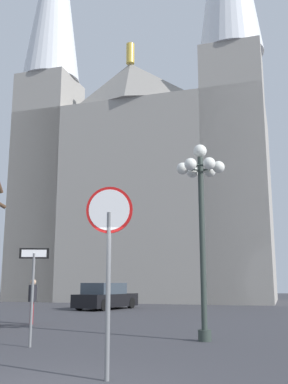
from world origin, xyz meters
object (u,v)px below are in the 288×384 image
(cathedral, at_px, (142,156))
(pedestrian_walking, at_px, (32,297))
(stop_sign, at_px, (109,241))
(street_lamp, at_px, (201,198))
(parked_car_near_black, at_px, (106,297))
(one_way_arrow_sign, at_px, (33,282))

(cathedral, distance_m, pedestrian_walking, 24.03)
(stop_sign, distance_m, street_lamp, 5.65)
(cathedral, height_order, pedestrian_walking, cathedral)
(parked_car_near_black, relative_size, pedestrian_walking, 2.85)
(cathedral, bearing_deg, pedestrian_walking, -92.01)
(pedestrian_walking, bearing_deg, parked_car_near_black, 87.13)
(street_lamp, height_order, pedestrian_walking, street_lamp)
(stop_sign, bearing_deg, street_lamp, 74.69)
(cathedral, xyz_separation_m, parked_car_near_black, (-0.26, -11.51, -11.83))
(street_lamp, distance_m, parked_car_near_black, 15.20)
(one_way_arrow_sign, relative_size, street_lamp, 0.44)
(street_lamp, bearing_deg, pedestrian_walking, 149.40)
(cathedral, distance_m, one_way_arrow_sign, 29.04)
(street_lamp, xyz_separation_m, pedestrian_walking, (-6.66, 3.94, -2.93))
(cathedral, height_order, stop_sign, cathedral)
(cathedral, relative_size, parked_car_near_black, 8.48)
(one_way_arrow_sign, height_order, parked_car_near_black, one_way_arrow_sign)
(stop_sign, bearing_deg, one_way_arrow_sign, 129.56)
(cathedral, height_order, one_way_arrow_sign, cathedral)
(parked_car_near_black, bearing_deg, stop_sign, -75.73)
(cathedral, xyz_separation_m, pedestrian_walking, (-0.74, -21.07, -11.52))
(street_lamp, distance_m, pedestrian_walking, 8.27)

